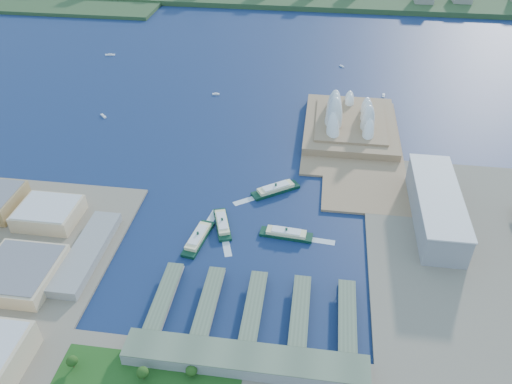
# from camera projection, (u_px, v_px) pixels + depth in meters

# --- Properties ---
(ground) EXTENTS (3000.00, 3000.00, 0.00)m
(ground) POSITION_uv_depth(u_px,v_px,m) (251.00, 253.00, 519.46)
(ground) COLOR #0E1B44
(ground) RESTS_ON ground
(east_land) EXTENTS (240.00, 500.00, 3.00)m
(east_land) POSITION_uv_depth(u_px,v_px,m) (504.00, 315.00, 452.04)
(east_land) COLOR #7B715E
(east_land) RESTS_ON ground
(peninsula) EXTENTS (135.00, 220.00, 3.00)m
(peninsula) POSITION_uv_depth(u_px,v_px,m) (351.00, 136.00, 714.35)
(peninsula) COLOR #937350
(peninsula) RESTS_ON ground
(opera_house) EXTENTS (134.00, 180.00, 58.00)m
(opera_house) POSITION_uv_depth(u_px,v_px,m) (352.00, 110.00, 712.57)
(opera_house) COLOR white
(opera_house) RESTS_ON peninsula
(toaster_building) EXTENTS (45.00, 155.00, 35.00)m
(toaster_building) POSITION_uv_depth(u_px,v_px,m) (436.00, 207.00, 549.64)
(toaster_building) COLOR gray
(toaster_building) RESTS_ON east_land
(ferry_wharves) EXTENTS (184.00, 90.00, 9.30)m
(ferry_wharves) POSITION_uv_depth(u_px,v_px,m) (254.00, 307.00, 455.25)
(ferry_wharves) COLOR #54644C
(ferry_wharves) RESTS_ON ground
(terminal_building) EXTENTS (200.00, 28.00, 12.00)m
(terminal_building) POSITION_uv_depth(u_px,v_px,m) (245.00, 360.00, 404.64)
(terminal_building) COLOR gray
(terminal_building) RESTS_ON south_land
(ferry_a) EXTENTS (30.44, 56.34, 10.35)m
(ferry_a) POSITION_uv_depth(u_px,v_px,m) (222.00, 222.00, 552.31)
(ferry_a) COLOR #0C311F
(ferry_a) RESTS_ON ground
(ferry_b) EXTENTS (58.59, 47.48, 11.48)m
(ferry_b) POSITION_uv_depth(u_px,v_px,m) (276.00, 188.00, 604.13)
(ferry_b) COLOR #0C311F
(ferry_b) RESTS_ON ground
(ferry_c) EXTENTS (24.55, 61.04, 11.23)m
(ferry_c) POSITION_uv_depth(u_px,v_px,m) (198.00, 236.00, 532.51)
(ferry_c) COLOR #0C311F
(ferry_c) RESTS_ON ground
(ferry_d) EXTENTS (58.17, 19.23, 10.81)m
(ferry_d) POSITION_uv_depth(u_px,v_px,m) (286.00, 232.00, 538.21)
(ferry_d) COLOR #0C311F
(ferry_d) RESTS_ON ground
(boat_a) EXTENTS (12.65, 12.68, 2.76)m
(boat_a) POSITION_uv_depth(u_px,v_px,m) (103.00, 116.00, 763.73)
(boat_a) COLOR white
(boat_a) RESTS_ON ground
(boat_b) EXTENTS (11.87, 5.40, 3.09)m
(boat_b) POSITION_uv_depth(u_px,v_px,m) (216.00, 94.00, 825.98)
(boat_b) COLOR white
(boat_b) RESTS_ON ground
(boat_c) EXTENTS (5.62, 13.38, 2.92)m
(boat_c) POSITION_uv_depth(u_px,v_px,m) (384.00, 95.00, 821.91)
(boat_c) COLOR white
(boat_c) RESTS_ON ground
(boat_d) EXTENTS (18.76, 7.20, 3.09)m
(boat_d) POSITION_uv_depth(u_px,v_px,m) (110.00, 55.00, 968.66)
(boat_d) COLOR white
(boat_d) RESTS_ON ground
(boat_e) EXTENTS (9.21, 10.46, 2.61)m
(boat_e) POSITION_uv_depth(u_px,v_px,m) (342.00, 66.00, 922.70)
(boat_e) COLOR white
(boat_e) RESTS_ON ground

